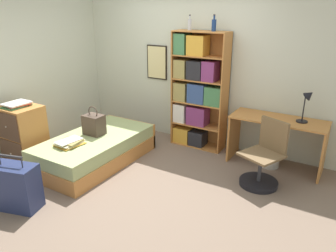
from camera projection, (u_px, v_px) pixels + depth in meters
ground_plane at (136, 174)px, 4.64m from camera, size 14.00×14.00×0.00m
wall_back at (190, 65)px, 5.48m from camera, size 10.00×0.09×2.60m
wall_left at (27, 69)px, 5.21m from camera, size 0.06×10.00×2.60m
bed at (96, 149)px, 4.95m from camera, size 0.99×1.81×0.41m
handbag at (94, 124)px, 4.91m from camera, size 0.29×0.22×0.44m
book_stack_on_bed at (69, 142)px, 4.56m from camera, size 0.34×0.39×0.08m
suitcase at (16, 187)px, 3.79m from camera, size 0.59×0.42×0.68m
dresser at (24, 135)px, 4.86m from camera, size 0.55×0.50×0.88m
magazine_pile_on_dresser at (17, 105)px, 4.70m from camera, size 0.29×0.37×0.06m
bookcase at (196, 91)px, 5.31m from camera, size 0.89×0.34×1.88m
bottle_green at (190, 24)px, 5.05m from camera, size 0.06×0.06×0.23m
bottle_brown at (214, 25)px, 4.82m from camera, size 0.07×0.07×0.24m
desk at (277, 133)px, 4.71m from camera, size 1.33×0.54×0.74m
desk_lamp at (308, 100)px, 4.39m from camera, size 0.21×0.15×0.48m
desk_chair at (263, 165)px, 4.30m from camera, size 0.60×0.60×0.88m
waste_bin at (270, 159)px, 4.83m from camera, size 0.26×0.26×0.24m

